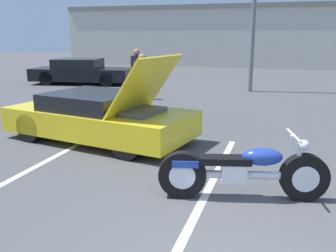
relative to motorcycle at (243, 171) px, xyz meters
The scene contains 8 objects.
parking_stripe_foreground 3.73m from the motorcycle, behind, with size 0.12×5.93×0.01m, color white.
parking_stripe_middle 0.67m from the motorcycle, behind, with size 0.12×5.93×0.01m, color white.
far_building 23.93m from the motorcycle, 90.18° to the left, with size 32.00×4.20×4.40m.
motorcycle is the anchor object (origin of this frame).
show_car_hood_open 4.03m from the motorcycle, 147.15° to the left, with size 4.47×2.65×1.93m.
parked_car_left_row 14.02m from the motorcycle, 129.17° to the left, with size 4.94×2.55×1.20m.
spectator_near_motorcycle 8.96m from the motorcycle, 121.52° to the left, with size 0.52×0.24×1.83m.
spectator_midground 6.25m from the motorcycle, 124.28° to the left, with size 0.52×0.24×1.79m.
Camera 1 is at (0.55, -3.40, 2.34)m, focal length 40.00 mm.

